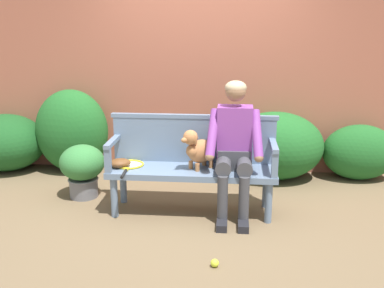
# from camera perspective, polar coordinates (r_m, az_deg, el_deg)

# --- Properties ---
(ground_plane) EXTENTS (40.00, 40.00, 0.00)m
(ground_plane) POSITION_cam_1_polar(r_m,az_deg,el_deg) (4.73, -0.00, -8.36)
(ground_plane) COLOR brown
(brick_garden_fence) EXTENTS (8.00, 0.30, 2.60)m
(brick_garden_fence) POSITION_cam_1_polar(r_m,az_deg,el_deg) (5.89, 1.36, 9.45)
(brick_garden_fence) COLOR #9E5642
(brick_garden_fence) RESTS_ON ground
(hedge_bush_mid_right) EXTENTS (1.16, 0.89, 0.83)m
(hedge_bush_mid_right) POSITION_cam_1_polar(r_m,az_deg,el_deg) (5.66, 10.29, -0.20)
(hedge_bush_mid_right) COLOR #1E5B23
(hedge_bush_mid_right) RESTS_ON ground
(hedge_bush_far_left) EXTENTS (0.92, 0.69, 1.06)m
(hedge_bush_far_left) POSITION_cam_1_polar(r_m,az_deg,el_deg) (6.01, -14.67, 1.57)
(hedge_bush_far_left) COLOR #1E5B23
(hedge_bush_far_left) RESTS_ON ground
(hedge_bush_mid_left) EXTENTS (1.03, 0.93, 0.73)m
(hedge_bush_mid_left) POSITION_cam_1_polar(r_m,az_deg,el_deg) (6.38, -22.18, 0.18)
(hedge_bush_mid_left) COLOR #194C1E
(hedge_bush_mid_left) RESTS_ON ground
(hedge_bush_far_right) EXTENTS (0.88, 0.55, 0.68)m
(hedge_bush_far_right) POSITION_cam_1_polar(r_m,az_deg,el_deg) (5.91, 20.07, -0.97)
(hedge_bush_far_right) COLOR #1E5B23
(hedge_bush_far_right) RESTS_ON ground
(garden_bench) EXTENTS (1.66, 0.50, 0.46)m
(garden_bench) POSITION_cam_1_polar(r_m,az_deg,el_deg) (4.59, -0.00, -3.76)
(garden_bench) COLOR slate
(garden_bench) RESTS_ON ground
(bench_backrest) EXTENTS (1.70, 0.06, 0.50)m
(bench_backrest) POSITION_cam_1_polar(r_m,az_deg,el_deg) (4.71, 0.24, 0.75)
(bench_backrest) COLOR slate
(bench_backrest) RESTS_ON garden_bench
(bench_armrest_left_end) EXTENTS (0.06, 0.50, 0.28)m
(bench_armrest_left_end) POSITION_cam_1_polar(r_m,az_deg,el_deg) (4.56, -10.05, -0.64)
(bench_armrest_left_end) COLOR slate
(bench_armrest_left_end) RESTS_ON garden_bench
(bench_armrest_right_end) EXTENTS (0.06, 0.50, 0.28)m
(bench_armrest_right_end) POSITION_cam_1_polar(r_m,az_deg,el_deg) (4.43, 10.16, -1.15)
(bench_armrest_right_end) COLOR slate
(bench_armrest_right_end) RESTS_ON garden_bench
(person_seated) EXTENTS (0.56, 0.65, 1.33)m
(person_seated) POSITION_cam_1_polar(r_m,az_deg,el_deg) (4.46, 5.29, 0.08)
(person_seated) COLOR black
(person_seated) RESTS_ON ground
(dog_on_bench) EXTENTS (0.37, 0.35, 0.41)m
(dog_on_bench) POSITION_cam_1_polar(r_m,az_deg,el_deg) (4.49, 0.78, -0.62)
(dog_on_bench) COLOR #AD7042
(dog_on_bench) RESTS_ON garden_bench
(tennis_racket) EXTENTS (0.30, 0.57, 0.03)m
(tennis_racket) POSITION_cam_1_polar(r_m,az_deg,el_deg) (4.67, -7.81, -2.63)
(tennis_racket) COLOR yellow
(tennis_racket) RESTS_ON garden_bench
(baseball_glove) EXTENTS (0.27, 0.24, 0.09)m
(baseball_glove) POSITION_cam_1_polar(r_m,az_deg,el_deg) (4.64, -8.97, -2.35)
(baseball_glove) COLOR brown
(baseball_glove) RESTS_ON garden_bench
(tennis_ball) EXTENTS (0.07, 0.07, 0.07)m
(tennis_ball) POSITION_cam_1_polar(r_m,az_deg,el_deg) (3.75, 2.84, -14.55)
(tennis_ball) COLOR #CCDB33
(tennis_ball) RESTS_ON ground
(potted_plant) EXTENTS (0.49, 0.49, 0.59)m
(potted_plant) POSITION_cam_1_polar(r_m,az_deg,el_deg) (5.14, -13.45, -2.82)
(potted_plant) COLOR slate
(potted_plant) RESTS_ON ground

